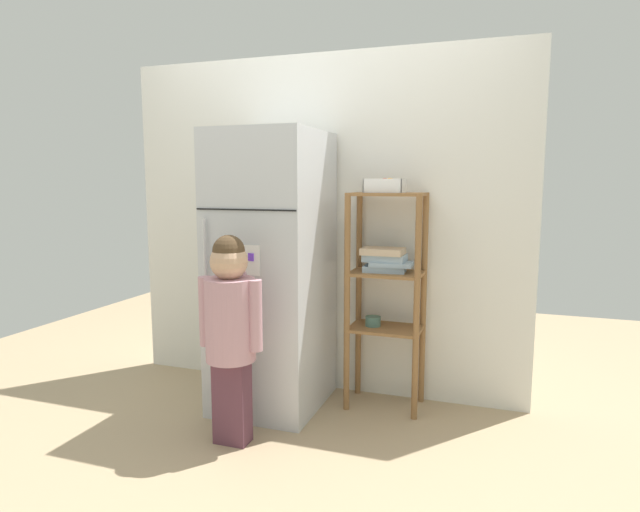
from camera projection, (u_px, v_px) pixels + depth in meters
name	position (u px, v px, depth m)	size (l,w,h in m)	color
ground_plane	(299.00, 408.00, 3.24)	(6.00, 6.00, 0.00)	tan
kitchen_wall_back	(320.00, 226.00, 3.45)	(2.64, 0.03, 2.15)	silver
refrigerator	(272.00, 271.00, 3.20)	(0.60, 0.71, 1.65)	silver
child_standing	(230.00, 319.00, 2.73)	(0.35, 0.26, 1.09)	#5B3341
pantry_shelf_unit	(386.00, 278.00, 3.17)	(0.44, 0.30, 1.29)	olive
fruit_bin	(386.00, 186.00, 3.09)	(0.22, 0.15, 0.08)	white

